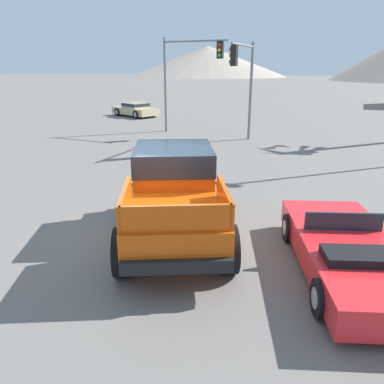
{
  "coord_description": "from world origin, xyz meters",
  "views": [
    {
      "loc": [
        4.01,
        -7.29,
        3.9
      ],
      "look_at": [
        0.49,
        0.86,
        0.9
      ],
      "focal_mm": 35.0,
      "sensor_mm": 36.0,
      "label": 1
    }
  ],
  "objects_px": {
    "orange_pickup_truck": "(174,190)",
    "red_convertible_car": "(349,253)",
    "traffic_light_main": "(244,73)",
    "traffic_light_crosswalk": "(189,67)",
    "parked_car_tan": "(135,109)"
  },
  "relations": [
    {
      "from": "orange_pickup_truck",
      "to": "red_convertible_car",
      "type": "height_order",
      "value": "orange_pickup_truck"
    },
    {
      "from": "traffic_light_crosswalk",
      "to": "orange_pickup_truck",
      "type": "bearing_deg",
      "value": -67.49
    },
    {
      "from": "orange_pickup_truck",
      "to": "traffic_light_crosswalk",
      "type": "height_order",
      "value": "traffic_light_crosswalk"
    },
    {
      "from": "orange_pickup_truck",
      "to": "red_convertible_car",
      "type": "xyz_separation_m",
      "value": [
        3.89,
        -0.24,
        -0.71
      ]
    },
    {
      "from": "orange_pickup_truck",
      "to": "traffic_light_main",
      "type": "xyz_separation_m",
      "value": [
        -1.7,
        11.47,
        2.43
      ]
    },
    {
      "from": "orange_pickup_truck",
      "to": "parked_car_tan",
      "type": "distance_m",
      "value": 22.99
    },
    {
      "from": "parked_car_tan",
      "to": "traffic_light_main",
      "type": "height_order",
      "value": "traffic_light_main"
    },
    {
      "from": "parked_car_tan",
      "to": "traffic_light_main",
      "type": "bearing_deg",
      "value": -103.22
    },
    {
      "from": "traffic_light_main",
      "to": "red_convertible_car",
      "type": "bearing_deg",
      "value": 25.55
    },
    {
      "from": "parked_car_tan",
      "to": "traffic_light_crosswalk",
      "type": "height_order",
      "value": "traffic_light_crosswalk"
    },
    {
      "from": "traffic_light_crosswalk",
      "to": "traffic_light_main",
      "type": "bearing_deg",
      "value": -27.55
    },
    {
      "from": "orange_pickup_truck",
      "to": "traffic_light_crosswalk",
      "type": "distance_m",
      "value": 14.86
    },
    {
      "from": "traffic_light_main",
      "to": "traffic_light_crosswalk",
      "type": "relative_size",
      "value": 0.93
    },
    {
      "from": "orange_pickup_truck",
      "to": "red_convertible_car",
      "type": "bearing_deg",
      "value": -30.23
    },
    {
      "from": "traffic_light_crosswalk",
      "to": "parked_car_tan",
      "type": "bearing_deg",
      "value": 142.26
    }
  ]
}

